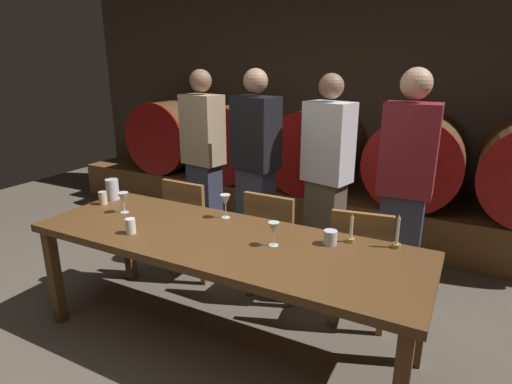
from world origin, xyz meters
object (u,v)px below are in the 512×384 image
dining_table (222,247)px  wine_glass_center (225,201)px  wine_barrel_center (317,149)px  cup_center (131,226)px  candle_right (397,238)px  wine_glass_right (274,229)px  chair_center (274,240)px  guest_center_left (256,171)px  guest_far_right (405,189)px  wine_barrel_right (417,159)px  chair_left (193,223)px  wine_barrel_left (239,141)px  pitcher (112,189)px  candle_left (351,234)px  wine_barrel_far_left (175,135)px  guest_center_right (327,177)px  chair_right (360,261)px  cup_left (103,198)px  guest_far_left (204,161)px  wine_glass_left (123,198)px  cup_right (330,237)px

dining_table → wine_glass_center: size_ratio=14.76×
wine_barrel_center → cup_center: size_ratio=9.06×
candle_right → wine_glass_right: size_ratio=1.41×
chair_center → guest_center_left: guest_center_left is taller
chair_center → guest_far_right: guest_far_right is taller
wine_barrel_right → chair_left: bearing=-133.8°
chair_left → cup_center: size_ratio=8.91×
candle_right → wine_barrel_left: bearing=138.5°
wine_barrel_center → chair_center: size_ratio=1.02×
guest_center_left → pitcher: size_ratio=10.76×
candle_left → cup_center: bearing=-157.9°
dining_table → guest_far_right: 1.43m
wine_barrel_far_left → chair_left: size_ratio=1.02×
dining_table → chair_center: size_ratio=2.85×
chair_center → wine_barrel_far_left: bearing=-35.2°
candle_right → candle_left: bearing=-169.6°
guest_center_right → candle_left: guest_center_right is taller
wine_barrel_left → pitcher: size_ratio=5.47×
wine_barrel_center → guest_center_left: bearing=-95.4°
chair_right → dining_table: bearing=32.6°
guest_center_right → wine_glass_center: guest_center_right is taller
chair_right → chair_left: bearing=-9.6°
guest_center_left → cup_left: 1.26m
wine_barrel_left → dining_table: (1.20, -2.29, -0.20)m
dining_table → candle_left: candle_left is taller
guest_far_left → chair_right: bearing=171.4°
guest_center_left → guest_center_right: (0.58, 0.18, -0.02)m
chair_left → wine_glass_left: size_ratio=5.79×
cup_left → cup_right: 1.78m
chair_right → guest_far_left: (-1.70, 0.58, 0.41)m
wine_barrel_center → wine_glass_center: wine_barrel_center is taller
guest_far_right → cup_right: guest_far_right is taller
wine_barrel_center → dining_table: (0.21, -2.29, -0.20)m
guest_center_left → cup_left: (-0.82, -0.96, -0.09)m
chair_center → cup_center: chair_center is taller
wine_glass_right → cup_center: size_ratio=1.51×
wine_glass_left → guest_far_left: bearing=95.2°
guest_center_right → guest_far_right: guest_far_right is taller
candle_left → guest_center_left: bearing=144.2°
wine_barrel_left → guest_center_left: guest_center_left is taller
guest_center_right → cup_center: guest_center_right is taller
guest_center_right → wine_glass_left: 1.64m
chair_center → wine_barrel_right: bearing=-115.2°
wine_glass_right → cup_right: size_ratio=1.70×
wine_barrel_left → wine_barrel_center: bearing=0.0°
guest_center_left → wine_glass_left: size_ratio=11.58×
candle_left → cup_left: candle_left is taller
guest_center_right → guest_far_right: bearing=-179.0°
cup_right → wine_barrel_right: bearing=84.5°
guest_far_left → wine_barrel_right: bearing=-138.9°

